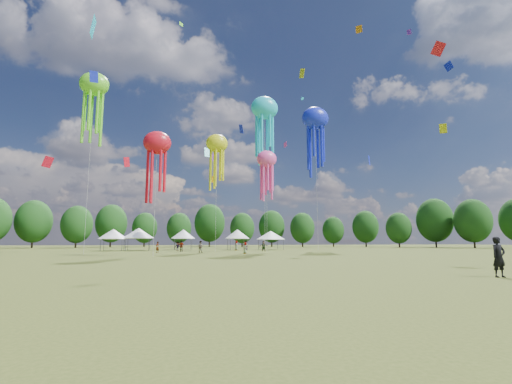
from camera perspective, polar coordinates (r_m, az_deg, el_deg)
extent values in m
plane|color=#384416|center=(18.30, 13.26, -12.62)|extent=(300.00, 300.00, 0.00)
imported|color=black|center=(20.21, 33.76, -8.45)|extent=(0.67, 0.44, 1.84)
imported|color=gray|center=(53.50, -8.72, -8.49)|extent=(1.01, 0.92, 1.69)
imported|color=gray|center=(67.45, -3.10, -8.37)|extent=(0.65, 0.91, 1.73)
imported|color=gray|center=(65.14, -1.61, -8.41)|extent=(0.69, 0.86, 1.72)
imported|color=gray|center=(63.41, -12.17, -8.33)|extent=(1.05, 0.65, 1.57)
imported|color=gray|center=(59.88, -11.62, -8.31)|extent=(1.09, 0.64, 1.74)
imported|color=gray|center=(60.14, 1.21, -8.47)|extent=(1.65, 0.79, 1.71)
imported|color=gray|center=(54.27, -15.19, -8.35)|extent=(0.67, 0.69, 1.59)
imported|color=gray|center=(49.23, -1.72, -8.74)|extent=(0.68, 0.85, 1.52)
cylinder|color=#47474C|center=(67.25, -23.19, -7.66)|extent=(0.08, 0.08, 1.98)
cylinder|color=#47474C|center=(70.64, -22.74, -7.66)|extent=(0.08, 0.08, 1.98)
cylinder|color=#47474C|center=(66.79, -20.27, -7.81)|extent=(0.08, 0.08, 1.98)
cylinder|color=#47474C|center=(70.19, -19.95, -7.80)|extent=(0.08, 0.08, 1.98)
cube|color=white|center=(68.69, -21.49, -6.87)|extent=(3.83, 3.83, 0.10)
cone|color=white|center=(68.71, -21.46, -6.12)|extent=(4.98, 4.98, 1.69)
cylinder|color=#47474C|center=(66.95, -19.75, -7.78)|extent=(0.08, 0.08, 2.10)
cylinder|color=#47474C|center=(70.75, -19.43, -7.77)|extent=(0.08, 0.08, 2.10)
cylinder|color=#47474C|center=(66.67, -16.46, -7.92)|extent=(0.08, 0.08, 2.10)
cylinder|color=#47474C|center=(70.48, -16.32, -7.90)|extent=(0.08, 0.08, 2.10)
cube|color=white|center=(68.69, -17.95, -6.93)|extent=(4.21, 4.21, 0.10)
cone|color=white|center=(68.70, -17.92, -6.14)|extent=(5.48, 5.48, 1.80)
cylinder|color=#47474C|center=(72.81, -12.61, -8.01)|extent=(0.08, 0.08, 2.09)
cylinder|color=#47474C|center=(76.10, -12.66, -7.99)|extent=(0.08, 0.08, 2.09)
cylinder|color=#47474C|center=(72.95, -10.00, -8.08)|extent=(0.08, 0.08, 2.09)
cylinder|color=#47474C|center=(76.24, -10.16, -8.05)|extent=(0.08, 0.08, 2.09)
cube|color=white|center=(74.51, -11.34, -7.19)|extent=(3.69, 3.69, 0.10)
cone|color=white|center=(74.52, -11.32, -6.46)|extent=(4.80, 4.80, 1.79)
cylinder|color=#47474C|center=(69.51, -4.03, -8.20)|extent=(0.08, 0.08, 2.08)
cylinder|color=#47474C|center=(72.74, -4.47, -8.18)|extent=(0.08, 0.08, 2.08)
cylinder|color=#47474C|center=(70.14, -1.37, -8.22)|extent=(0.08, 0.08, 2.08)
cylinder|color=#47474C|center=(73.34, -1.92, -8.19)|extent=(0.08, 0.08, 2.08)
cube|color=white|center=(71.42, -2.94, -7.33)|extent=(3.67, 3.67, 0.10)
cone|color=white|center=(71.43, -2.94, -6.57)|extent=(4.78, 4.78, 1.78)
cylinder|color=#47474C|center=(70.19, 1.20, -8.28)|extent=(0.08, 0.08, 1.93)
cylinder|color=#47474C|center=(74.05, 0.40, -8.25)|extent=(0.08, 0.08, 1.93)
cylinder|color=#47474C|center=(71.32, 4.34, -8.25)|extent=(0.08, 0.08, 1.93)
cylinder|color=#47474C|center=(75.12, 3.39, -8.23)|extent=(0.08, 0.08, 1.93)
cube|color=white|center=(72.64, 2.33, -7.45)|extent=(4.39, 4.39, 0.10)
cone|color=white|center=(72.65, 2.32, -6.76)|extent=(5.71, 5.71, 1.65)
ellipsoid|color=yellow|center=(61.34, -6.14, 7.58)|extent=(3.64, 2.55, 3.09)
cylinder|color=beige|center=(59.62, -6.27, -0.69)|extent=(0.03, 0.03, 17.78)
ellipsoid|color=#1BC9ED|center=(65.18, 1.35, 13.03)|extent=(4.79, 3.35, 4.07)
cylinder|color=beige|center=(61.89, 1.38, 2.26)|extent=(0.03, 0.03, 24.73)
ellipsoid|color=#FD4AA7|center=(58.51, 1.69, 5.19)|extent=(3.23, 2.26, 2.75)
cylinder|color=beige|center=(57.31, 1.72, -2.00)|extent=(0.03, 0.03, 14.71)
ellipsoid|color=#6AEE27|center=(56.36, -24.00, 15.18)|extent=(3.87, 2.71, 3.29)
cylinder|color=beige|center=(53.10, -24.68, 3.66)|extent=(0.03, 0.03, 22.93)
ellipsoid|color=red|center=(43.27, -15.21, 7.45)|extent=(3.12, 2.18, 2.65)
cylinder|color=beige|center=(42.08, -15.52, -0.97)|extent=(0.03, 0.03, 12.76)
ellipsoid|color=#1725D2|center=(77.01, 9.27, 11.31)|extent=(5.60, 3.92, 4.76)
cylinder|color=beige|center=(73.77, 9.49, 1.48)|extent=(0.03, 0.03, 26.62)
cube|color=#6AEE27|center=(67.72, -11.64, 24.35)|extent=(0.64, 0.77, 1.00)
cube|color=#1725D2|center=(79.82, -2.34, 9.84)|extent=(0.95, 2.07, 2.18)
cube|color=#1BC9ED|center=(92.26, 7.28, 14.31)|extent=(0.81, 0.47, 0.90)
cube|color=purple|center=(64.30, -6.79, 5.41)|extent=(1.04, 0.82, 1.45)
cube|color=red|center=(46.45, 26.65, 19.41)|extent=(1.20, 1.14, 1.59)
cube|color=orange|center=(78.16, 15.82, 23.33)|extent=(0.94, 0.88, 1.58)
cube|color=#1725D2|center=(65.48, 27.95, 17.01)|extent=(0.60, 1.43, 1.70)
cube|color=#1BC9ED|center=(53.25, -24.16, 22.52)|extent=(0.58, 2.01, 2.54)
cube|color=red|center=(86.21, -19.59, 4.44)|extent=(1.27, 1.79, 2.52)
cube|color=yellow|center=(78.70, 7.21, 17.96)|extent=(0.54, 2.05, 2.34)
cube|color=#1725D2|center=(87.84, 17.32, 4.74)|extent=(1.25, 1.44, 2.25)
cube|color=#FD4AA7|center=(90.54, 4.61, 7.42)|extent=(0.54, 1.27, 1.52)
cube|color=purple|center=(61.10, 22.86, 22.09)|extent=(0.52, 0.47, 0.80)
cube|color=red|center=(73.91, -29.83, 4.10)|extent=(2.02, 0.50, 2.33)
cube|color=orange|center=(70.79, -6.61, 1.98)|extent=(1.22, 0.68, 1.35)
cube|color=yellow|center=(59.05, 27.25, 8.84)|extent=(0.79, 1.29, 1.44)
cube|color=#1725D2|center=(46.65, -24.06, 16.16)|extent=(0.86, 0.87, 1.37)
cube|color=#1BC9ED|center=(65.67, -7.50, 6.13)|extent=(1.37, 1.01, 1.87)
cylinder|color=#38281C|center=(106.84, -31.64, -6.56)|extent=(0.44, 0.44, 3.41)
ellipsoid|color=#1A4316|center=(106.96, -31.46, -3.94)|extent=(8.53, 8.53, 10.66)
cylinder|color=#38281C|center=(103.76, -26.39, -6.99)|extent=(0.44, 0.44, 3.07)
ellipsoid|color=#1A4316|center=(103.85, -26.24, -4.56)|extent=(7.66, 7.66, 9.58)
cylinder|color=#38281C|center=(110.69, -21.84, -7.14)|extent=(0.44, 0.44, 3.43)
ellipsoid|color=#1A4316|center=(110.80, -21.71, -4.59)|extent=(8.58, 8.58, 10.73)
cylinder|color=#38281C|center=(115.43, -17.12, -7.48)|extent=(0.44, 0.44, 2.95)
ellipsoid|color=#1A4316|center=(115.51, -17.04, -5.38)|extent=(7.37, 7.37, 9.21)
cylinder|color=#38281C|center=(111.40, -12.02, -7.66)|extent=(0.44, 0.44, 2.89)
ellipsoid|color=#1A4316|center=(111.47, -11.96, -5.53)|extent=(7.23, 7.23, 9.04)
cylinder|color=#38281C|center=(116.52, -7.31, -7.53)|extent=(0.44, 0.44, 3.84)
ellipsoid|color=#1A4316|center=(116.66, -7.27, -4.82)|extent=(9.60, 9.60, 11.99)
cylinder|color=#38281C|center=(106.89, -2.19, -7.84)|extent=(0.44, 0.44, 2.84)
ellipsoid|color=#1A4316|center=(106.96, -2.18, -5.65)|extent=(7.11, 7.11, 8.89)
cylinder|color=#38281C|center=(111.75, 2.49, -7.75)|extent=(0.44, 0.44, 3.16)
ellipsoid|color=#1A4316|center=(111.84, 2.47, -5.42)|extent=(7.91, 7.91, 9.88)
cylinder|color=#38281C|center=(108.76, 7.31, -7.77)|extent=(0.44, 0.44, 2.88)
ellipsoid|color=#1A4316|center=(108.84, 7.27, -5.59)|extent=(7.21, 7.21, 9.01)
cylinder|color=#38281C|center=(114.85, 12.05, -7.73)|extent=(0.44, 0.44, 2.63)
ellipsoid|color=#1A4316|center=(114.90, 12.00, -5.84)|extent=(6.57, 6.57, 8.22)
cylinder|color=#38281C|center=(115.97, 16.85, -7.44)|extent=(0.44, 0.44, 3.13)
ellipsoid|color=#1A4316|center=(116.06, 16.76, -5.22)|extent=(7.81, 7.81, 9.77)
cylinder|color=#38281C|center=(107.63, 21.54, -7.35)|extent=(0.44, 0.44, 2.72)
ellipsoid|color=#1A4316|center=(107.69, 21.44, -5.27)|extent=(6.80, 6.80, 8.50)
cylinder|color=#38281C|center=(111.01, 26.36, -6.80)|extent=(0.44, 0.44, 3.81)
ellipsoid|color=#1A4316|center=(111.16, 26.19, -3.98)|extent=(9.52, 9.52, 11.90)
cylinder|color=#38281C|center=(106.67, 31.02, -6.57)|extent=(0.44, 0.44, 3.51)
ellipsoid|color=#1A4316|center=(106.80, 30.83, -3.87)|extent=(8.78, 8.78, 10.97)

